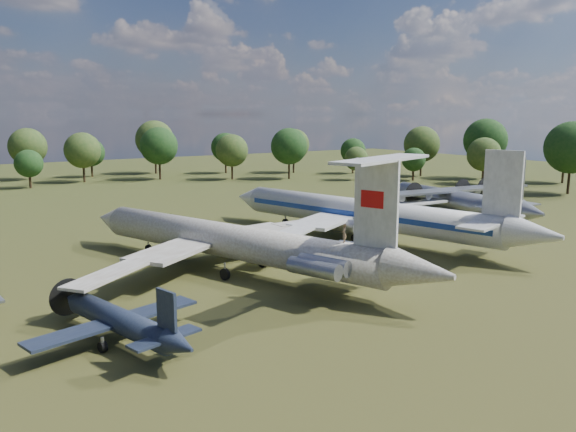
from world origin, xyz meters
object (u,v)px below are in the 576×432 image
tu104_jet (362,219)px  an12_transport (452,205)px  il62_airliner (230,247)px  small_prop_west (121,326)px  person_on_il62 (344,233)px

tu104_jet → an12_transport: tu104_jet is taller
il62_airliner → an12_transport: (41.04, 7.18, -0.18)m
tu104_jet → small_prop_west: size_ratio=2.96×
tu104_jet → person_on_il62: bearing=-149.8°
il62_airliner → person_on_il62: person_on_il62 is taller
small_prop_west → person_on_il62: person_on_il62 is taller
small_prop_west → person_on_il62: size_ratio=10.55×
tu104_jet → small_prop_west: bearing=-170.6°
il62_airliner → an12_transport: 41.66m
small_prop_west → person_on_il62: (19.33, -0.15, 4.32)m
an12_transport → small_prop_west: bearing=-154.9°
il62_airliner → tu104_jet: 21.26m
an12_transport → person_on_il62: size_ratio=20.72×
an12_transport → person_on_il62: bearing=-145.8°
il62_airliner → tu104_jet: bearing=-8.5°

